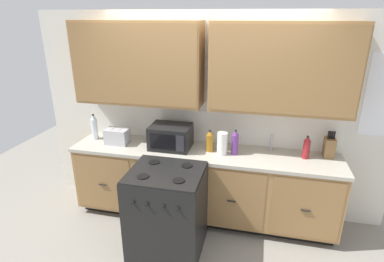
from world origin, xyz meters
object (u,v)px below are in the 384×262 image
(microwave, at_px, (171,137))
(bottle_clear, at_px, (94,127))
(toaster, at_px, (117,136))
(bottle_amber, at_px, (210,141))
(stove_range, at_px, (167,211))
(bottle_red, at_px, (306,147))
(bottle_violet, at_px, (235,143))
(paper_towel_roll, at_px, (222,143))
(knife_block, at_px, (329,147))

(microwave, distance_m, bottle_clear, 1.03)
(toaster, relative_size, bottle_amber, 1.08)
(stove_range, xyz_separation_m, microwave, (-0.14, 0.64, 0.59))
(bottle_amber, distance_m, bottle_red, 1.08)
(microwave, xyz_separation_m, bottle_amber, (0.47, 0.00, -0.01))
(toaster, xyz_separation_m, bottle_violet, (1.45, 0.01, 0.05))
(paper_towel_roll, xyz_separation_m, bottle_red, (0.92, 0.10, -0.00))
(toaster, relative_size, knife_block, 0.90)
(knife_block, bearing_deg, bottle_clear, -177.88)
(stove_range, xyz_separation_m, bottle_red, (1.41, 0.70, 0.57))
(knife_block, height_order, paper_towel_roll, knife_block)
(bottle_clear, bearing_deg, bottle_violet, -2.34)
(paper_towel_roll, height_order, bottle_violet, bottle_violet)
(stove_range, bearing_deg, microwave, 102.13)
(bottle_clear, bearing_deg, bottle_red, 0.11)
(bottle_amber, bearing_deg, bottle_clear, 178.06)
(bottle_violet, bearing_deg, bottle_amber, 175.61)
(knife_block, bearing_deg, microwave, -175.03)
(toaster, bearing_deg, bottle_amber, 1.65)
(paper_towel_roll, bearing_deg, bottle_red, 6.23)
(stove_range, relative_size, bottle_clear, 2.87)
(toaster, bearing_deg, bottle_clear, 166.42)
(microwave, distance_m, paper_towel_roll, 0.63)
(bottle_violet, distance_m, bottle_clear, 1.80)
(toaster, height_order, knife_block, knife_block)
(stove_range, xyz_separation_m, toaster, (-0.82, 0.61, 0.54))
(toaster, xyz_separation_m, bottle_amber, (1.16, 0.03, 0.03))
(toaster, xyz_separation_m, paper_towel_roll, (1.31, -0.01, 0.03))
(toaster, bearing_deg, knife_block, 4.35)
(toaster, distance_m, bottle_amber, 1.16)
(bottle_amber, bearing_deg, stove_range, -117.76)
(toaster, bearing_deg, stove_range, -36.56)
(bottle_red, bearing_deg, bottle_violet, -174.27)
(bottle_violet, height_order, bottle_clear, bottle_clear)
(microwave, relative_size, bottle_amber, 1.84)
(knife_block, bearing_deg, bottle_violet, -170.22)
(paper_towel_roll, xyz_separation_m, bottle_amber, (-0.15, 0.04, -0.00))
(paper_towel_roll, height_order, bottle_amber, same)
(paper_towel_roll, distance_m, bottle_violet, 0.15)
(microwave, bearing_deg, knife_block, 4.97)
(toaster, relative_size, bottle_clear, 0.84)
(bottle_clear, bearing_deg, toaster, -13.58)
(toaster, relative_size, bottle_red, 1.06)
(toaster, relative_size, bottle_violet, 0.94)
(bottle_violet, bearing_deg, microwave, 178.40)
(stove_range, distance_m, paper_towel_roll, 0.96)
(microwave, height_order, bottle_amber, microwave)
(toaster, bearing_deg, bottle_red, 2.29)
(microwave, distance_m, bottle_amber, 0.47)
(paper_towel_roll, height_order, bottle_red, bottle_red)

